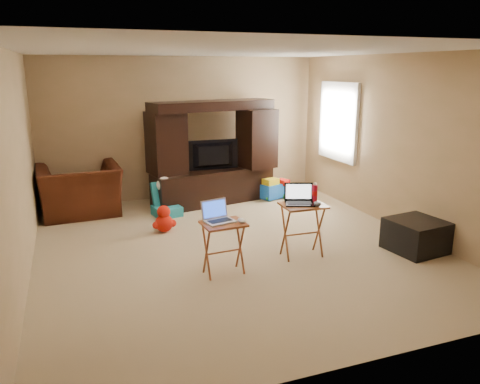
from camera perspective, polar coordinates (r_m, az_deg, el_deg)
name	(u,v)px	position (r m, az deg, el deg)	size (l,w,h in m)	color
floor	(235,246)	(6.26, -0.64, -6.65)	(5.50, 5.50, 0.00)	#C7B689
ceiling	(234,50)	(5.83, -0.71, 16.88)	(5.50, 5.50, 0.00)	silver
wall_back	(183,128)	(8.53, -6.95, 7.71)	(5.00, 5.00, 0.00)	tan
wall_front	(361,216)	(3.52, 14.56, -2.91)	(5.00, 5.00, 0.00)	tan
wall_left	(17,168)	(5.61, -25.52, 2.67)	(5.50, 5.50, 0.00)	tan
wall_right	(398,143)	(7.14, 18.68, 5.67)	(5.50, 5.50, 0.00)	tan
window_pane	(339,122)	(8.36, 12.00, 8.40)	(1.20, 1.20, 0.00)	white
window_frame	(338,122)	(8.35, 11.88, 8.39)	(0.06, 1.14, 1.34)	white
entertainment_center	(213,153)	(8.07, -3.28, 4.77)	(2.16, 0.54, 1.77)	black
television	(214,155)	(8.03, -3.19, 4.47)	(0.90, 0.12, 0.52)	black
recliner	(80,191)	(7.90, -18.93, 0.17)	(1.24, 1.08, 0.80)	#42180E
child_rocker	(166,199)	(7.55, -8.96, -0.88)	(0.41, 0.47, 0.54)	teal
plush_toy	(164,219)	(6.83, -9.26, -3.21)	(0.36, 0.30, 0.40)	red
push_toy	(274,188)	(8.48, 4.21, 0.49)	(0.52, 0.37, 0.39)	blue
ottoman	(416,236)	(6.47, 20.67, -4.98)	(0.64, 0.64, 0.41)	black
tray_table_left	(224,248)	(5.37, -2.01, -6.88)	(0.47, 0.38, 0.62)	#AA5129
tray_table_right	(302,230)	(5.89, 7.60, -4.66)	(0.52, 0.42, 0.68)	brown
laptop_left	(220,212)	(5.24, -2.47, -2.46)	(0.32, 0.27, 0.24)	#BCBBC1
laptop_right	(300,195)	(5.76, 7.31, -0.34)	(0.35, 0.29, 0.24)	black
mouse_left	(241,221)	(5.25, 0.17, -3.51)	(0.08, 0.12, 0.05)	silver
mouse_right	(317,204)	(5.74, 9.42, -1.41)	(0.09, 0.14, 0.06)	#3E3E43
water_bottle	(315,193)	(5.92, 9.10, -0.13)	(0.07, 0.07, 0.21)	red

